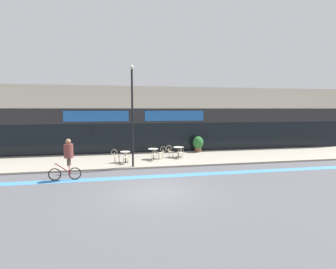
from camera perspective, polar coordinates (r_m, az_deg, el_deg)
ground_plane at (r=12.02m, az=-2.77°, el=-12.26°), size 120.00×120.00×0.00m
sidewalk_slab at (r=18.99m, az=-6.05°, el=-5.45°), size 40.00×5.50×0.12m
storefront_facade at (r=23.36m, az=-7.19°, el=3.24°), size 40.00×4.06×5.52m
bike_lane_stripe at (r=14.47m, az=-4.31°, el=-9.16°), size 36.00×0.70×0.01m
bistro_table_0 at (r=17.74m, az=-9.28°, el=-4.36°), size 0.66×0.66×0.74m
bistro_table_1 at (r=18.67m, az=-3.25°, el=-3.75°), size 0.72×0.72×0.75m
bistro_table_2 at (r=19.41m, az=2.28°, el=-3.35°), size 0.78×0.78×0.76m
cafe_chair_0_near at (r=17.12m, az=-9.18°, el=-4.73°), size 0.44×0.59×0.90m
cafe_chair_0_side at (r=17.74m, az=-11.30°, el=-4.41°), size 0.59×0.44×0.90m
cafe_chair_1_near at (r=18.06m, az=-2.94°, el=-4.13°), size 0.45×0.60×0.90m
cafe_chair_1_side at (r=18.77m, az=-1.35°, el=-3.76°), size 0.58×0.41×0.90m
cafe_chair_2_near at (r=18.82m, az=2.73°, el=-3.74°), size 0.41×0.58×0.90m
cafe_chair_2_side at (r=19.29m, az=0.46°, el=-3.50°), size 0.60×0.45×0.90m
planter_pot at (r=21.91m, az=6.56°, el=-1.97°), size 0.88×0.88×1.30m
lamp_post at (r=16.13m, az=-7.79°, el=5.34°), size 0.26×0.26×6.18m
cyclist_0 at (r=14.52m, az=-20.97°, el=-4.26°), size 1.64×0.48×2.15m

